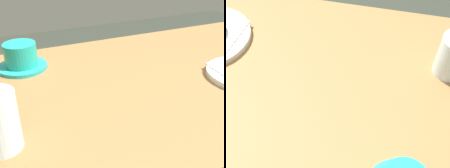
# 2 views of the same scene
# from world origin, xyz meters

# --- Properties ---
(table) EXTENTS (1.19, 0.66, 0.77)m
(table) POSITION_xyz_m (0.00, 0.00, 0.68)
(table) COLOR olive
(table) RESTS_ON ground_plane
(coffee_cup) EXTENTS (0.14, 0.14, 0.07)m
(coffee_cup) POSITION_xyz_m (-0.39, 0.20, 0.80)
(coffee_cup) COLOR teal
(coffee_cup) RESTS_ON table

